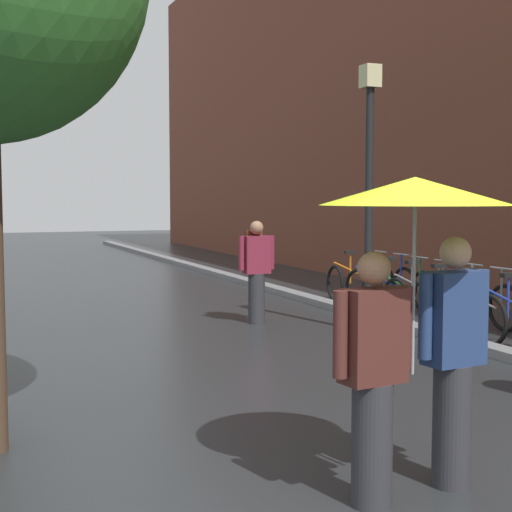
% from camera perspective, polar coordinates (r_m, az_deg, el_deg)
% --- Properties ---
extents(kerb_strip, '(0.30, 36.00, 0.12)m').
position_cam_1_polar(kerb_strip, '(15.00, 2.04, -2.73)').
color(kerb_strip, slate).
rests_on(kerb_strip, ground).
extents(parked_bicycle_3, '(1.12, 0.77, 0.96)m').
position_cam_1_polar(parked_bicycle_3, '(11.03, 16.66, -3.87)').
color(parked_bicycle_3, black).
rests_on(parked_bicycle_3, ground).
extents(parked_bicycle_4, '(1.09, 0.72, 0.96)m').
position_cam_1_polar(parked_bicycle_4, '(11.60, 14.57, -3.43)').
color(parked_bicycle_4, black).
rests_on(parked_bicycle_4, ground).
extents(parked_bicycle_5, '(1.12, 0.76, 0.96)m').
position_cam_1_polar(parked_bicycle_5, '(12.17, 12.60, -3.02)').
color(parked_bicycle_5, black).
rests_on(parked_bicycle_5, ground).
extents(parked_bicycle_6, '(1.12, 0.76, 0.96)m').
position_cam_1_polar(parked_bicycle_6, '(12.77, 10.89, -2.65)').
color(parked_bicycle_6, black).
rests_on(parked_bicycle_6, ground).
extents(parked_bicycle_7, '(1.12, 0.76, 0.96)m').
position_cam_1_polar(parked_bicycle_7, '(13.42, 9.55, -2.29)').
color(parked_bicycle_7, black).
rests_on(parked_bicycle_7, ground).
extents(parked_bicycle_8, '(1.13, 0.78, 0.96)m').
position_cam_1_polar(parked_bicycle_8, '(14.10, 7.97, -1.94)').
color(parked_bicycle_8, black).
rests_on(parked_bicycle_8, ground).
extents(couple_under_umbrella, '(1.25, 1.23, 2.07)m').
position_cam_1_polar(couple_under_umbrella, '(4.88, 12.10, -1.58)').
color(couple_under_umbrella, '#2D2D33').
rests_on(couple_under_umbrella, ground).
extents(street_lamp_post, '(0.24, 0.24, 3.82)m').
position_cam_1_polar(street_lamp_post, '(10.81, 8.66, 6.11)').
color(street_lamp_post, black).
rests_on(street_lamp_post, ground).
extents(pedestrian_walking_midground, '(0.59, 0.34, 1.59)m').
position_cam_1_polar(pedestrian_walking_midground, '(11.49, 0.02, -0.97)').
color(pedestrian_walking_midground, '#2D2D33').
rests_on(pedestrian_walking_midground, ground).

